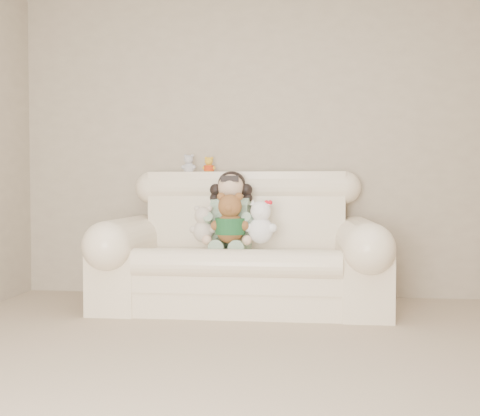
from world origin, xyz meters
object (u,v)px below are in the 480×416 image
Objects in this scene: white_cat at (261,217)px; cream_teddy at (203,221)px; seated_child at (231,210)px; brown_teddy at (230,213)px; sofa at (241,239)px.

cream_teddy is (-0.42, 0.03, -0.03)m from white_cat.
seated_child is 1.44× the size of brown_teddy.
brown_teddy is 1.36× the size of cream_teddy.
sofa is 0.24m from seated_child.
sofa is at bearing -5.10° from cream_teddy.
cream_teddy is at bearing 140.18° from brown_teddy.
brown_teddy is (-0.07, -0.15, 0.20)m from sofa.
seated_child is at bearing 70.75° from brown_teddy.
white_cat is at bearing -32.64° from seated_child.
seated_child is at bearing 19.38° from cream_teddy.
white_cat is (0.22, 0.03, -0.03)m from brown_teddy.
sofa reaches higher than brown_teddy.
cream_teddy is (-0.20, 0.05, -0.06)m from brown_teddy.
sofa is 6.70× the size of cream_teddy.
sofa is at bearing 41.73° from brown_teddy.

